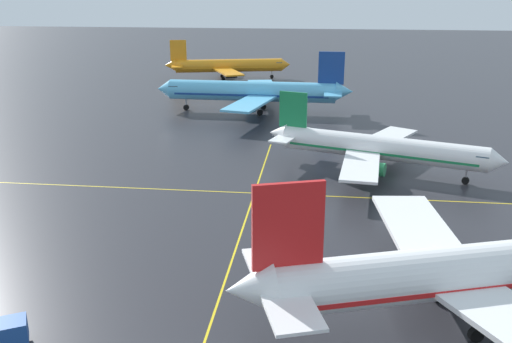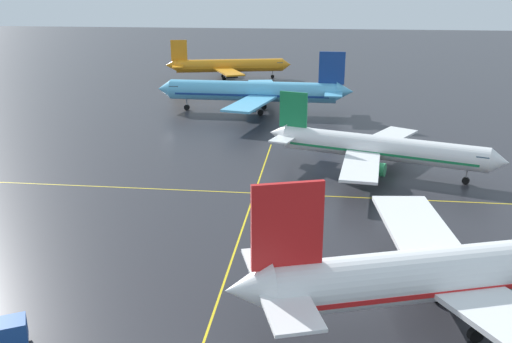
{
  "view_description": "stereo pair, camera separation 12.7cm",
  "coord_description": "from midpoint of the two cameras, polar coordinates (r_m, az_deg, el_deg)",
  "views": [
    {
      "loc": [
        7.69,
        -29.17,
        24.58
      ],
      "look_at": [
        0.54,
        31.74,
        3.87
      ],
      "focal_mm": 39.16,
      "sensor_mm": 36.0,
      "label": 1
    },
    {
      "loc": [
        7.82,
        -29.16,
        24.58
      ],
      "look_at": [
        0.54,
        31.74,
        3.87
      ],
      "focal_mm": 39.16,
      "sensor_mm": 36.0,
      "label": 2
    }
  ],
  "objects": [
    {
      "name": "airliner_front_gate",
      "position": [
        45.71,
        21.84,
        -9.31
      ],
      "size": [
        38.37,
        32.8,
        12.22
      ],
      "color": "white",
      "rests_on": "ground"
    },
    {
      "name": "airliner_second_row",
      "position": [
        77.44,
        12.29,
        2.39
      ],
      "size": [
        31.75,
        27.14,
        10.11
      ],
      "color": "white",
      "rests_on": "ground"
    },
    {
      "name": "airliner_third_row",
      "position": [
        112.04,
        -0.21,
        8.17
      ],
      "size": [
        39.32,
        33.99,
        12.25
      ],
      "color": "#5BB7E5",
      "rests_on": "ground"
    },
    {
      "name": "airliner_far_left_stand",
      "position": [
        152.71,
        -2.96,
        10.73
      ],
      "size": [
        33.59,
        28.57,
        10.54
      ],
      "color": "orange",
      "rests_on": "ground"
    },
    {
      "name": "taxiway_markings",
      "position": [
        52.35,
        -2.65,
        -9.36
      ],
      "size": [
        143.63,
        80.99,
        0.01
      ],
      "color": "yellow",
      "rests_on": "ground"
    }
  ]
}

